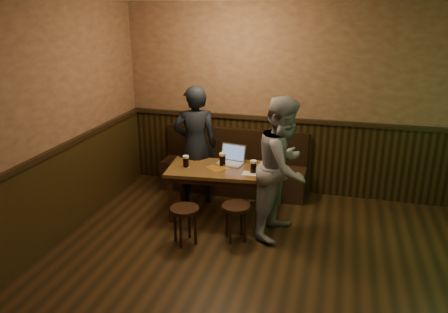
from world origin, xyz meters
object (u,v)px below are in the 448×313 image
pint_mid (222,159)px  person_grey (283,168)px  laptop (231,159)px  person_suit (195,146)px  pint_right (253,166)px  stool_left (185,215)px  bench (233,171)px  pub_table (218,174)px  pint_left (186,161)px  stool_right (236,212)px

pint_mid → person_grey: bearing=-21.7°
laptop → person_suit: (-0.56, 0.13, 0.10)m
pint_mid → laptop: (0.09, 0.13, -0.03)m
person_suit → person_grey: (1.32, -0.60, 0.02)m
pint_right → person_suit: 1.00m
stool_left → pint_right: bearing=49.1°
bench → stool_left: bearing=-95.9°
stool_left → laptop: 1.15m
pub_table → stool_left: 0.87m
pint_left → laptop: (0.54, 0.32, -0.02)m
pint_left → laptop: bearing=30.4°
pint_mid → person_suit: (-0.47, 0.25, 0.08)m
bench → stool_right: size_ratio=4.74×
pint_left → person_grey: size_ratio=0.09×
pint_right → person_suit: person_suit is taller
pint_mid → person_grey: (0.86, -0.34, 0.09)m
pint_right → pint_left: bearing=-177.1°
pint_mid → pint_right: size_ratio=1.07×
pub_table → laptop: 0.30m
person_suit → pint_left: bearing=71.8°
stool_left → pint_left: size_ratio=2.86×
stool_right → person_grey: size_ratio=0.27×
pint_mid → bench: bearing=93.0°
bench → person_grey: bearing=-51.4°
stool_left → laptop: (0.31, 1.04, 0.38)m
bench → pint_mid: bearing=-87.0°
pub_table → person_grey: (0.90, -0.25, 0.27)m
pint_right → person_grey: bearing=-26.1°
bench → pint_mid: size_ratio=12.37×
stool_left → person_grey: size_ratio=0.27×
bench → pub_table: size_ratio=1.61×
stool_right → pint_left: pint_left is taller
person_suit → pint_right: bearing=136.4°
stool_right → pint_right: 0.68m
stool_left → person_suit: bearing=102.1°
pub_table → person_grey: bearing=-21.4°
pint_right → person_grey: 0.46m
bench → pint_mid: bench is taller
laptop → stool_left: bearing=-97.3°
stool_left → pint_mid: size_ratio=2.63×
pub_table → person_suit: bearing=134.6°
person_grey → bench: bearing=52.4°
stool_right → pint_right: size_ratio=2.80×
stool_left → person_suit: size_ratio=0.27×
laptop → pint_mid: bearing=-116.3°
pub_table → pint_left: (-0.41, -0.09, 0.17)m
stool_right → laptop: 0.93m
pint_left → person_suit: (-0.02, 0.44, 0.08)m
laptop → person_grey: bearing=-22.4°
bench → stool_left: bench is taller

